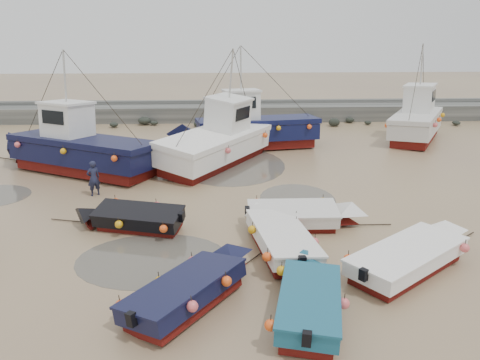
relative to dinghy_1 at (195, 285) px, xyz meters
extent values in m
plane|color=#9A835A|center=(-0.02, 3.95, -0.55)|extent=(120.00, 120.00, 0.00)
cube|color=slate|center=(-0.02, 25.95, 0.05)|extent=(60.00, 2.20, 1.20)
cube|color=slate|center=(-0.02, 27.16, 0.78)|extent=(60.00, 0.60, 0.25)
ellipsoid|color=black|center=(5.08, 22.97, -0.25)|extent=(0.84, 0.86, 0.51)
ellipsoid|color=black|center=(7.78, 24.51, -0.20)|extent=(0.98, 1.07, 0.72)
ellipsoid|color=black|center=(14.14, 23.48, -0.28)|extent=(0.78, 0.90, 0.59)
ellipsoid|color=black|center=(18.90, 23.22, -0.34)|extent=(0.60, 0.70, 0.31)
ellipsoid|color=black|center=(-5.10, 24.41, -0.20)|extent=(0.99, 0.80, 0.58)
ellipsoid|color=black|center=(12.17, 23.71, -0.36)|extent=(0.54, 0.46, 0.30)
ellipsoid|color=black|center=(9.66, 23.92, -0.33)|extent=(0.61, 0.47, 0.46)
ellipsoid|color=black|center=(-4.33, 24.22, -0.33)|extent=(0.61, 0.53, 0.32)
ellipsoid|color=black|center=(10.97, 24.55, -0.31)|extent=(0.67, 0.55, 0.43)
ellipsoid|color=black|center=(-9.20, 23.29, -0.17)|extent=(1.09, 0.88, 0.72)
ellipsoid|color=black|center=(-7.27, 23.60, -0.32)|extent=(0.65, 0.60, 0.37)
ellipsoid|color=black|center=(9.44, 23.34, -0.24)|extent=(0.88, 0.64, 0.62)
ellipsoid|color=black|center=(-0.95, 23.54, -0.32)|extent=(0.64, 0.62, 0.48)
ellipsoid|color=black|center=(7.82, 24.37, -0.35)|extent=(0.55, 0.45, 0.29)
cylinder|color=#544F44|center=(-1.56, 2.59, -0.54)|extent=(5.09, 5.09, 0.01)
cylinder|color=#544F44|center=(4.19, 8.02, -0.54)|extent=(3.38, 3.38, 0.01)
cylinder|color=#544F44|center=(1.30, 13.48, -0.54)|extent=(6.04, 6.04, 0.01)
cube|color=maroon|center=(-0.22, -0.30, -0.40)|extent=(3.15, 3.55, 0.30)
cube|color=black|center=(-0.22, -0.30, -0.02)|extent=(3.49, 3.90, 0.45)
pyramid|color=black|center=(1.09, 1.45, 0.43)|extent=(1.72, 1.54, 0.90)
cube|color=brown|center=(-0.22, -0.30, 0.14)|extent=(2.88, 3.24, 0.10)
cube|color=black|center=(-0.22, -0.30, 0.23)|extent=(3.59, 4.00, 0.07)
cube|color=black|center=(-1.37, -1.83, 0.15)|extent=(0.28, 0.28, 0.35)
cylinder|color=black|center=(1.64, 2.17, -0.52)|extent=(1.23, 1.62, 0.04)
sphere|color=#F85519|center=(-1.83, -0.90, 0.08)|extent=(0.30, 0.30, 0.30)
sphere|color=#F85519|center=(0.09, -1.44, 0.08)|extent=(0.30, 0.30, 0.30)
sphere|color=#F85519|center=(-0.96, 0.26, 0.08)|extent=(0.30, 0.30, 0.30)
sphere|color=#F85519|center=(0.96, -0.27, 0.08)|extent=(0.30, 0.30, 0.30)
sphere|color=#F85519|center=(-0.09, 1.42, 0.08)|extent=(0.30, 0.30, 0.30)
cube|color=maroon|center=(3.03, -1.00, -0.40)|extent=(1.94, 3.29, 0.30)
cube|color=#17546E|center=(3.03, -1.00, -0.02)|extent=(2.21, 3.56, 0.45)
pyramid|color=#17546E|center=(3.48, 0.96, 0.43)|extent=(1.63, 1.03, 0.90)
cube|color=brown|center=(3.03, -1.00, 0.14)|extent=(1.80, 2.98, 0.10)
cube|color=#17546E|center=(3.03, -1.00, 0.23)|extent=(2.29, 3.64, 0.07)
cube|color=black|center=(2.65, -2.68, 0.15)|extent=(0.25, 0.22, 0.35)
cylinder|color=black|center=(3.67, 1.80, -0.52)|extent=(0.49, 1.96, 0.04)
sphere|color=#F85519|center=(1.89, -2.08, 0.08)|extent=(0.30, 0.30, 0.30)
sphere|color=#F85519|center=(3.89, -1.19, 0.08)|extent=(0.30, 0.30, 0.30)
sphere|color=#F85519|center=(2.47, 0.48, 0.08)|extent=(0.30, 0.30, 0.30)
cube|color=maroon|center=(6.60, 1.42, -0.40)|extent=(4.09, 3.56, 0.30)
cube|color=white|center=(6.60, 1.42, -0.02)|extent=(4.48, 3.94, 0.45)
pyramid|color=white|center=(8.61, 2.92, 0.43)|extent=(1.58, 1.78, 0.90)
cube|color=brown|center=(6.60, 1.42, 0.14)|extent=(3.72, 3.26, 0.10)
cube|color=white|center=(6.60, 1.42, 0.23)|extent=(4.59, 4.05, 0.07)
cube|color=black|center=(4.79, 0.07, 0.15)|extent=(0.28, 0.28, 0.35)
cylinder|color=black|center=(9.41, 3.51, -0.52)|extent=(1.63, 1.23, 0.04)
sphere|color=#F85519|center=(4.64, 1.16, 0.08)|extent=(0.30, 0.30, 0.30)
sphere|color=#F85519|center=(8.55, 1.67, 0.08)|extent=(0.30, 0.30, 0.30)
cube|color=maroon|center=(-2.35, 5.06, -0.40)|extent=(3.23, 1.86, 0.30)
cube|color=black|center=(-2.35, 5.06, -0.02)|extent=(3.50, 2.10, 0.45)
pyramid|color=black|center=(-4.27, 5.58, 0.43)|extent=(1.03, 1.43, 0.90)
cube|color=brown|center=(-2.35, 5.06, 0.14)|extent=(2.93, 1.72, 0.10)
cube|color=black|center=(-2.35, 5.06, 0.23)|extent=(3.58, 2.17, 0.07)
cube|color=black|center=(-0.70, 4.61, 0.15)|extent=(0.23, 0.26, 0.35)
cylinder|color=black|center=(-5.09, 5.80, -0.52)|extent=(1.94, 0.56, 0.04)
sphere|color=#F85519|center=(-1.29, 3.98, 0.08)|extent=(0.30, 0.30, 0.30)
sphere|color=#F85519|center=(-1.73, 5.69, 0.08)|extent=(0.30, 0.30, 0.30)
sphere|color=#F85519|center=(-2.97, 4.43, 0.08)|extent=(0.30, 0.30, 0.30)
sphere|color=#F85519|center=(-3.40, 6.14, 0.08)|extent=(0.30, 0.30, 0.30)
cube|color=maroon|center=(3.49, 5.00, -0.40)|extent=(3.12, 1.33, 0.30)
cube|color=silver|center=(3.49, 5.00, -0.02)|extent=(3.35, 1.56, 0.45)
pyramid|color=silver|center=(5.51, 4.98, 0.43)|extent=(0.72, 1.54, 0.90)
cube|color=brown|center=(3.49, 5.00, 0.14)|extent=(2.81, 1.25, 0.10)
cube|color=silver|center=(3.49, 5.00, 0.23)|extent=(3.42, 1.62, 0.07)
cube|color=black|center=(1.75, 5.01, 0.15)|extent=(0.18, 0.22, 0.35)
cylinder|color=black|center=(6.38, 4.97, -0.52)|extent=(2.00, 0.06, 0.04)
sphere|color=#F85519|center=(2.17, 5.89, 0.08)|extent=(0.30, 0.30, 0.30)
sphere|color=#F85519|center=(3.48, 4.11, 0.08)|extent=(0.30, 0.30, 0.30)
sphere|color=#F85519|center=(4.82, 5.87, 0.08)|extent=(0.30, 0.30, 0.30)
cube|color=maroon|center=(2.78, 2.86, -0.40)|extent=(1.97, 3.73, 0.30)
cube|color=white|center=(2.78, 2.86, -0.02)|extent=(2.26, 4.02, 0.45)
pyramid|color=white|center=(2.42, 5.09, 0.43)|extent=(1.77, 0.97, 0.90)
cube|color=brown|center=(2.78, 2.86, 0.14)|extent=(1.83, 3.37, 0.10)
cube|color=white|center=(2.78, 2.86, 0.23)|extent=(2.34, 4.12, 0.07)
cube|color=black|center=(3.10, 0.90, 0.15)|extent=(0.25, 0.21, 0.35)
cylinder|color=black|center=(2.27, 6.00, -0.52)|extent=(0.36, 1.98, 0.04)
sphere|color=#F85519|center=(2.08, 1.22, 0.08)|extent=(0.30, 0.30, 0.30)
sphere|color=#F85519|center=(3.81, 2.52, 0.08)|extent=(0.30, 0.30, 0.30)
sphere|color=#F85519|center=(1.75, 3.21, 0.08)|extent=(0.30, 0.30, 0.30)
sphere|color=#F85519|center=(3.48, 4.51, 0.08)|extent=(0.30, 0.30, 0.30)
cube|color=maroon|center=(-6.35, 12.35, -0.27)|extent=(7.60, 5.43, 0.55)
cube|color=black|center=(-6.35, 12.35, 0.48)|extent=(8.27, 6.05, 0.95)
pyramid|color=black|center=(-10.34, 14.39, 1.18)|extent=(2.53, 3.12, 1.40)
cube|color=brown|center=(-6.35, 12.35, 0.99)|extent=(8.06, 5.87, 0.08)
cube|color=black|center=(-6.35, 12.35, 1.13)|extent=(8.46, 6.18, 0.30)
cube|color=white|center=(-7.30, 12.84, 2.10)|extent=(2.67, 2.64, 1.70)
cube|color=white|center=(-7.30, 12.84, 3.01)|extent=(2.88, 2.85, 0.12)
cube|color=black|center=(-8.21, 13.30, 2.36)|extent=(0.80, 1.50, 0.68)
cylinder|color=#B7B7B2|center=(-7.30, 12.84, 4.37)|extent=(0.10, 0.10, 2.60)
cylinder|color=black|center=(-11.40, 14.93, -0.52)|extent=(2.70, 1.41, 0.05)
sphere|color=#E05A5D|center=(-4.24, 9.59, 0.83)|extent=(0.30, 0.30, 0.30)
sphere|color=#E05A5D|center=(-4.27, 12.99, 0.83)|extent=(0.30, 0.30, 0.30)
sphere|color=#E05A5D|center=(-7.03, 11.01, 0.83)|extent=(0.30, 0.30, 0.30)
sphere|color=#E05A5D|center=(-7.05, 14.41, 0.83)|extent=(0.30, 0.30, 0.30)
sphere|color=#E05A5D|center=(-9.82, 12.43, 0.83)|extent=(0.30, 0.30, 0.30)
cube|color=maroon|center=(0.40, 13.49, -0.27)|extent=(5.78, 7.18, 0.55)
cube|color=white|center=(0.40, 13.49, 0.48)|extent=(6.40, 7.83, 0.95)
pyramid|color=white|center=(2.81, 17.14, 1.18)|extent=(2.97, 2.63, 1.40)
cube|color=brown|center=(0.40, 13.49, 0.99)|extent=(6.22, 7.63, 0.08)
cube|color=white|center=(0.40, 13.49, 1.13)|extent=(6.54, 8.01, 0.30)
cube|color=white|center=(0.98, 14.36, 2.10)|extent=(2.63, 2.68, 1.70)
cube|color=white|center=(0.98, 14.36, 3.01)|extent=(2.84, 2.89, 0.12)
cube|color=black|center=(1.54, 15.21, 2.36)|extent=(1.33, 0.90, 0.68)
cylinder|color=#B7B7B2|center=(0.98, 14.36, 4.37)|extent=(0.10, 0.10, 2.60)
cylinder|color=black|center=(3.46, 18.12, -0.52)|extent=(1.69, 2.53, 0.05)
sphere|color=#E05A5D|center=(-2.47, 11.73, 0.83)|extent=(0.30, 0.30, 0.30)
sphere|color=#E05A5D|center=(1.04, 11.85, 0.83)|extent=(0.30, 0.30, 0.30)
sphere|color=#E05A5D|center=(-0.23, 15.12, 0.83)|extent=(0.30, 0.30, 0.30)
sphere|color=#E05A5D|center=(3.27, 15.24, 0.83)|extent=(0.30, 0.30, 0.30)
cube|color=maroon|center=(3.08, 17.19, -0.27)|extent=(7.11, 3.32, 0.55)
cube|color=#0C1136|center=(3.08, 17.19, 0.48)|extent=(7.67, 3.79, 0.95)
pyramid|color=#0C1136|center=(-1.08, 16.52, 1.18)|extent=(1.83, 2.85, 1.40)
cube|color=brown|center=(3.08, 17.19, 0.99)|extent=(7.49, 3.66, 0.08)
cube|color=#0C1136|center=(3.08, 17.19, 1.13)|extent=(7.84, 3.87, 0.30)
cube|color=white|center=(2.09, 17.03, 2.10)|extent=(2.27, 2.16, 1.70)
cube|color=white|center=(2.09, 17.03, 3.01)|extent=(2.45, 2.33, 0.12)
cube|color=black|center=(1.09, 16.87, 2.36)|extent=(0.30, 1.57, 0.68)
cylinder|color=#B7B7B2|center=(2.09, 17.03, 4.37)|extent=(0.10, 0.10, 2.60)
cylinder|color=black|center=(-2.22, 16.34, -0.52)|extent=(2.97, 0.53, 0.05)
sphere|color=#E05A5D|center=(6.20, 16.22, 0.83)|extent=(0.30, 0.30, 0.30)
sphere|color=#E05A5D|center=(4.77, 18.93, 0.83)|extent=(0.30, 0.30, 0.30)
sphere|color=#E05A5D|center=(4.27, 15.92, 0.83)|extent=(0.30, 0.30, 0.30)
sphere|color=#E05A5D|center=(2.85, 18.62, 0.83)|extent=(0.30, 0.30, 0.30)
sphere|color=#E05A5D|center=(2.35, 15.61, 0.83)|extent=(0.30, 0.30, 0.30)
sphere|color=#E05A5D|center=(0.93, 18.31, 0.83)|extent=(0.30, 0.30, 0.30)
sphere|color=#E05A5D|center=(0.43, 15.30, 0.83)|extent=(0.30, 0.30, 0.30)
cube|color=maroon|center=(13.76, 18.49, -0.27)|extent=(4.69, 5.83, 0.55)
cube|color=silver|center=(13.76, 18.49, 0.48)|extent=(5.22, 6.37, 0.95)
pyramid|color=silver|center=(15.58, 21.50, 1.18)|extent=(2.87, 2.51, 1.40)
cube|color=brown|center=(13.76, 18.49, 0.99)|extent=(5.06, 6.21, 0.08)
cube|color=silver|center=(13.76, 18.49, 1.13)|extent=(5.33, 6.52, 0.30)
cube|color=white|center=(14.18, 19.19, 2.10)|extent=(2.53, 2.62, 1.70)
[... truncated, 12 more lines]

